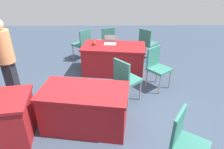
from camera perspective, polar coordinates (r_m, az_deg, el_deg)
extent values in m
plane|color=#3D4C60|center=(3.79, -0.63, -13.96)|extent=(14.40, 14.40, 0.00)
cube|color=#AD1E23|center=(5.27, 0.47, 7.98)|extent=(1.73, 1.08, 0.05)
cube|color=#AD1E23|center=(5.41, 0.45, 4.22)|extent=(1.66, 1.03, 0.71)
cube|color=#AD1E23|center=(3.36, -8.04, -4.72)|extent=(1.57, 1.00, 0.05)
cube|color=#AD1E23|center=(3.58, -7.64, -9.83)|extent=(1.51, 0.96, 0.71)
cylinder|color=#9E9993|center=(6.39, -10.99, 6.24)|extent=(0.03, 0.03, 0.44)
cylinder|color=#9E9993|center=(6.62, -8.48, 7.21)|extent=(0.03, 0.03, 0.44)
cylinder|color=#9E9993|center=(6.12, -8.68, 5.44)|extent=(0.03, 0.03, 0.44)
cylinder|color=#9E9993|center=(6.36, -6.15, 6.48)|extent=(0.03, 0.03, 0.44)
cube|color=#387F70|center=(6.28, -8.74, 8.49)|extent=(0.62, 0.62, 0.06)
cube|color=#387F70|center=(6.06, -7.62, 10.39)|extent=(0.30, 0.34, 0.45)
cylinder|color=#9E9993|center=(3.29, 18.23, -18.49)|extent=(0.03, 0.03, 0.44)
cube|color=#387F70|center=(2.96, 21.44, -18.62)|extent=(0.61, 0.61, 0.06)
cube|color=#387F70|center=(2.81, 18.36, -13.74)|extent=(0.27, 0.37, 0.45)
cylinder|color=#9E9993|center=(6.69, 9.69, 7.35)|extent=(0.03, 0.03, 0.45)
cylinder|color=#9E9993|center=(6.49, 12.41, 6.46)|extent=(0.03, 0.03, 0.45)
cylinder|color=#9E9993|center=(6.40, 7.68, 6.55)|extent=(0.03, 0.03, 0.45)
cylinder|color=#9E9993|center=(6.19, 10.47, 5.60)|extent=(0.03, 0.03, 0.45)
cube|color=#387F70|center=(6.35, 10.25, 8.64)|extent=(0.62, 0.62, 0.06)
cube|color=#387F70|center=(6.12, 9.35, 10.48)|extent=(0.32, 0.33, 0.45)
cylinder|color=#9E9993|center=(4.53, 4.40, -2.68)|extent=(0.03, 0.03, 0.46)
cylinder|color=#9E9993|center=(4.31, 8.05, -4.56)|extent=(0.03, 0.03, 0.46)
cylinder|color=#9E9993|center=(4.29, 0.88, -4.43)|extent=(0.03, 0.03, 0.46)
cylinder|color=#9E9993|center=(4.07, 4.56, -6.53)|extent=(0.03, 0.03, 0.46)
cube|color=#387F70|center=(4.16, 4.61, -1.48)|extent=(0.62, 0.62, 0.06)
cube|color=#387F70|center=(3.91, 2.73, 0.81)|extent=(0.31, 0.34, 0.45)
cylinder|color=#9E9993|center=(4.88, 16.09, -1.41)|extent=(0.03, 0.03, 0.46)
cylinder|color=#9E9993|center=(4.60, 13.39, -2.95)|extent=(0.03, 0.03, 0.46)
cylinder|color=#9E9993|center=(5.06, 12.59, 0.17)|extent=(0.03, 0.03, 0.46)
cylinder|color=#9E9993|center=(4.79, 9.80, -1.21)|extent=(0.03, 0.03, 0.46)
cube|color=#387F70|center=(4.71, 13.30, 1.43)|extent=(0.62, 0.62, 0.06)
cube|color=#387F70|center=(4.71, 11.71, 5.04)|extent=(0.35, 0.30, 0.45)
cylinder|color=#9E9993|center=(6.67, -3.75, 7.61)|extent=(0.03, 0.03, 0.44)
cylinder|color=#9E9993|center=(6.78, -0.66, 8.03)|extent=(0.03, 0.03, 0.44)
cylinder|color=#9E9993|center=(6.33, -2.69, 6.51)|extent=(0.03, 0.03, 0.44)
cylinder|color=#9E9993|center=(6.45, 0.53, 6.96)|extent=(0.03, 0.03, 0.44)
cube|color=#387F70|center=(6.47, -1.67, 9.37)|extent=(0.57, 0.57, 0.06)
cube|color=#387F70|center=(6.21, -1.08, 11.06)|extent=(0.41, 0.18, 0.45)
cube|color=#26262D|center=(4.82, -26.59, -1.30)|extent=(0.19, 0.29, 0.83)
cylinder|color=#F49E60|center=(4.54, -28.57, 6.93)|extent=(0.36, 0.36, 0.66)
cube|color=silver|center=(5.36, -0.58, 8.71)|extent=(0.34, 0.24, 0.02)
cube|color=#B7B7BC|center=(5.46, -0.47, 10.21)|extent=(0.32, 0.10, 0.19)
sphere|color=#B2382D|center=(5.29, -5.10, 8.89)|extent=(0.11, 0.11, 0.11)
cube|color=red|center=(5.21, 6.07, 7.93)|extent=(0.07, 0.18, 0.01)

